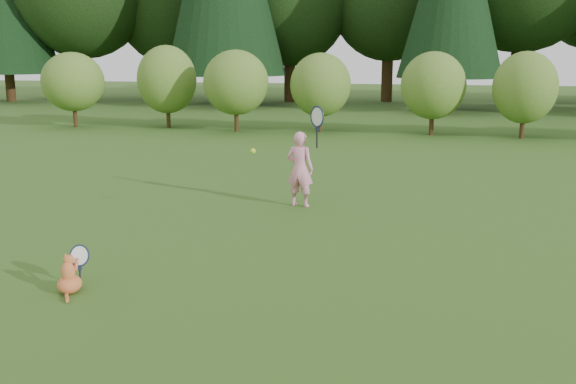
% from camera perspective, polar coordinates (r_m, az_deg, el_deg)
% --- Properties ---
extents(ground, '(100.00, 100.00, 0.00)m').
position_cam_1_polar(ground, '(7.85, -2.82, -6.12)').
color(ground, '#284F16').
rests_on(ground, ground).
extents(shrub_row, '(28.00, 3.00, 2.80)m').
position_cam_1_polar(shrub_row, '(20.29, 7.76, 8.98)').
color(shrub_row, '#466E22').
rests_on(shrub_row, ground).
extents(child, '(0.68, 0.43, 1.86)m').
position_cam_1_polar(child, '(10.50, 1.11, 2.21)').
color(child, pink).
rests_on(child, ground).
extents(cat, '(0.35, 0.64, 0.56)m').
position_cam_1_polar(cat, '(7.16, -18.87, -6.76)').
color(cat, '#BC5C24').
rests_on(cat, ground).
extents(tennis_ball, '(0.08, 0.08, 0.08)m').
position_cam_1_polar(tennis_ball, '(9.27, -3.14, 3.66)').
color(tennis_ball, '#ADE61B').
rests_on(tennis_ball, ground).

